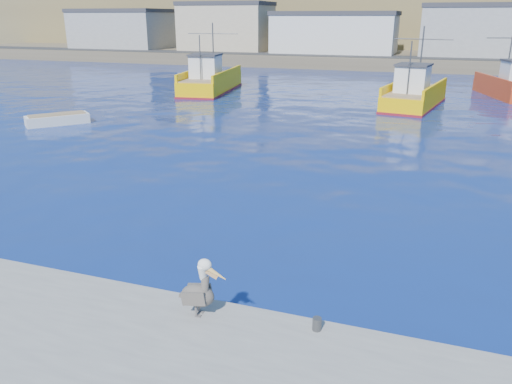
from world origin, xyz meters
TOP-DOWN VIEW (x-y plane):
  - ground at (0.00, 0.00)m, footprint 260.00×260.00m
  - dock_bollards at (0.60, -3.40)m, footprint 36.20×0.20m
  - far_shore at (0.00, 109.20)m, footprint 200.00×81.00m
  - trawler_yellow_a at (-15.64, 32.54)m, footprint 5.14×11.28m
  - trawler_yellow_b at (3.52, 29.93)m, footprint 5.00×10.18m
  - boat_orange at (11.53, 38.32)m, footprint 5.55×9.19m
  - skiff_left at (-19.05, 14.75)m, footprint 3.68×4.00m
  - pelican at (0.34, -3.69)m, footprint 1.16×0.51m

SIDE VIEW (x-z plane):
  - ground at x=0.00m, z-range 0.00..0.00m
  - skiff_left at x=-19.05m, z-range -0.16..0.72m
  - dock_bollards at x=0.60m, z-range 0.50..0.80m
  - trawler_yellow_b at x=3.52m, z-range -2.20..4.12m
  - trawler_yellow_a at x=-15.64m, z-range -2.21..4.25m
  - boat_orange at x=11.53m, z-range -2.02..4.11m
  - pelican at x=0.34m, z-range 0.40..1.83m
  - far_shore at x=0.00m, z-range -3.02..20.98m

